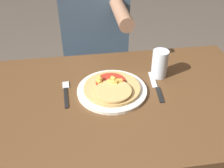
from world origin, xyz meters
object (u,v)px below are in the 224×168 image
at_px(pizza, 112,88).
at_px(fork, 66,92).
at_px(dining_table, 123,118).
at_px(plate, 112,90).
at_px(person_diner, 95,33).
at_px(knife, 156,87).
at_px(drinking_glass, 160,64).

height_order(pizza, fork, pizza).
distance_m(dining_table, fork, 0.27).
height_order(plate, pizza, pizza).
height_order(plate, person_diner, person_diner).
xyz_separation_m(dining_table, person_diner, (-0.06, 0.63, 0.12)).
height_order(plate, knife, plate).
bearing_deg(dining_table, fork, 165.74).
relative_size(pizza, drinking_glass, 1.86).
bearing_deg(fork, dining_table, -14.26).
relative_size(drinking_glass, person_diner, 0.10).
distance_m(fork, drinking_glass, 0.43).
bearing_deg(dining_table, plate, 137.93).
bearing_deg(person_diner, fork, -106.96).
distance_m(pizza, person_diner, 0.60).
distance_m(knife, person_diner, 0.63).
xyz_separation_m(fork, knife, (0.38, -0.02, 0.00)).
relative_size(plate, knife, 1.32).
relative_size(knife, person_diner, 0.17).
relative_size(fork, person_diner, 0.14).
height_order(dining_table, plate, plate).
bearing_deg(fork, drinking_glass, 9.14).
xyz_separation_m(knife, drinking_glass, (0.04, 0.09, 0.06)).
bearing_deg(person_diner, knife, -70.45).
relative_size(pizza, fork, 1.34).
bearing_deg(fork, pizza, -7.52).
height_order(dining_table, knife, knife).
height_order(knife, drinking_glass, drinking_glass).
distance_m(fork, person_diner, 0.60).
height_order(drinking_glass, person_diner, person_diner).
bearing_deg(pizza, dining_table, -38.29).
height_order(plate, fork, plate).
bearing_deg(knife, person_diner, 109.55).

